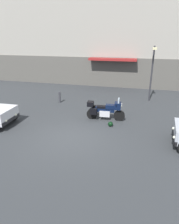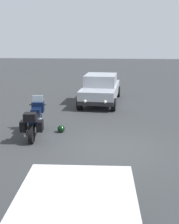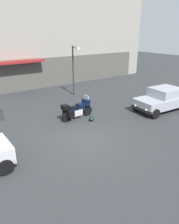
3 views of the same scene
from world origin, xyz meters
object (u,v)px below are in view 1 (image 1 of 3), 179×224
at_px(helmet, 110,124).
at_px(streetlamp_curbside, 152,68).
at_px(bollard_curbside, 60,97).
at_px(motorcycle, 105,110).

xyz_separation_m(helmet, streetlamp_curbside, (2.13, 5.32, 2.38)).
relative_size(helmet, bollard_curbside, 0.32).
height_order(helmet, bollard_curbside, bollard_curbside).
distance_m(motorcycle, streetlamp_curbside, 5.50).
bearing_deg(helmet, bollard_curbside, 142.96).
xyz_separation_m(motorcycle, streetlamp_curbside, (2.61, 4.45, 1.90)).
bearing_deg(bollard_curbside, helmet, -37.04).
bearing_deg(bollard_curbside, motorcycle, -32.01).
xyz_separation_m(motorcycle, helmet, (0.49, -0.87, -0.48)).
height_order(helmet, streetlamp_curbside, streetlamp_curbside).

